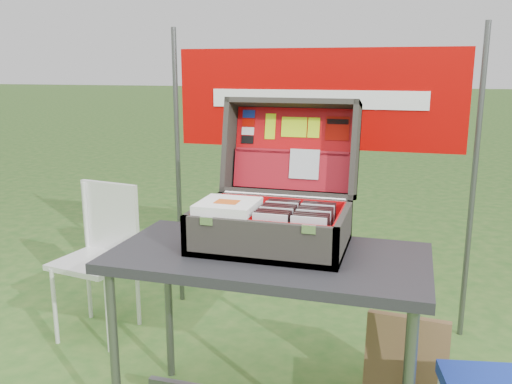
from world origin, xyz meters
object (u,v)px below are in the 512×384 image
(table, at_px, (268,343))
(suitcase, at_px, (275,175))
(cardboard_box, at_px, (406,358))
(chair, at_px, (95,263))

(table, bearing_deg, suitcase, 93.75)
(suitcase, relative_size, cardboard_box, 1.56)
(chair, bearing_deg, suitcase, -9.72)
(suitcase, distance_m, chair, 1.33)
(chair, xyz_separation_m, cardboard_box, (1.67, -0.14, -0.23))
(chair, relative_size, cardboard_box, 2.19)
(chair, height_order, cardboard_box, chair)
(table, relative_size, chair, 1.46)
(table, bearing_deg, chair, 155.21)
(table, distance_m, suitcase, 0.68)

